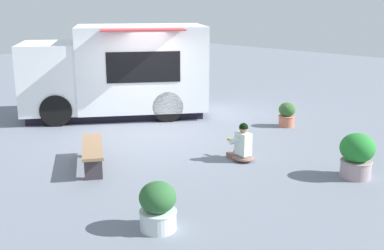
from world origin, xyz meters
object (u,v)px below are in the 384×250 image
(plaza_bench, at_px, (93,151))
(planter_flowering_far, at_px, (158,206))
(planter_flowering_side, at_px, (357,155))
(food_truck, at_px, (119,73))
(person_customer, at_px, (242,146))
(planter_flowering_near, at_px, (287,114))

(plaza_bench, bearing_deg, planter_flowering_far, -107.55)
(planter_flowering_side, distance_m, plaza_bench, 5.25)
(food_truck, height_order, planter_flowering_far, food_truck)
(person_customer, distance_m, planter_flowering_side, 2.35)
(plaza_bench, bearing_deg, planter_flowering_near, -11.48)
(food_truck, distance_m, planter_flowering_far, 7.48)
(food_truck, height_order, person_customer, food_truck)
(planter_flowering_far, height_order, planter_flowering_side, planter_flowering_side)
(person_customer, xyz_separation_m, plaza_bench, (-2.46, 1.95, 0.05))
(planter_flowering_far, bearing_deg, person_customer, 16.78)
(food_truck, relative_size, person_customer, 6.46)
(planter_flowering_near, bearing_deg, planter_flowering_far, -163.95)
(planter_flowering_side, bearing_deg, food_truck, 89.60)
(planter_flowering_far, distance_m, plaza_bench, 3.13)
(planter_flowering_far, bearing_deg, planter_flowering_near, 16.05)
(person_customer, bearing_deg, planter_flowering_far, -163.22)
(planter_flowering_near, bearing_deg, food_truck, 118.24)
(food_truck, xyz_separation_m, planter_flowering_far, (-4.16, -6.15, -0.88))
(person_customer, xyz_separation_m, planter_flowering_near, (3.06, 0.83, 0.03))
(planter_flowering_near, bearing_deg, planter_flowering_side, -127.54)
(planter_flowering_near, xyz_separation_m, planter_flowering_side, (-2.35, -3.06, 0.12))
(planter_flowering_side, relative_size, plaza_bench, 0.54)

